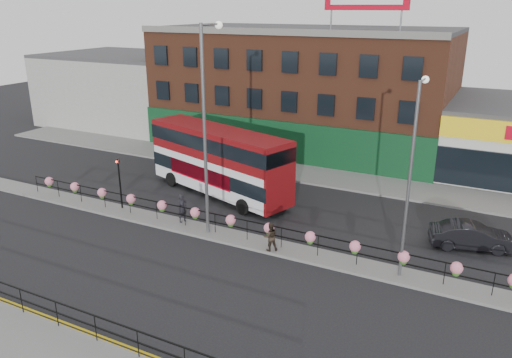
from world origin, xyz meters
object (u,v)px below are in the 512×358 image
at_px(double_decker_bus, 219,155).
at_px(pedestrian_a, 182,208).
at_px(lamp_column_west, 207,114).
at_px(lamp_column_east, 412,164).
at_px(pedestrian_b, 270,237).
at_px(car, 472,236).

xyz_separation_m(double_decker_bus, pedestrian_a, (0.57, -5.08, -1.77)).
bearing_deg(lamp_column_west, lamp_column_east, 0.21).
bearing_deg(double_decker_bus, lamp_column_east, -21.98).
bearing_deg(pedestrian_b, pedestrian_a, -46.33).
xyz_separation_m(car, pedestrian_a, (-15.15, -4.35, 0.31)).
xyz_separation_m(pedestrian_a, pedestrian_b, (6.05, -0.91, -0.08)).
relative_size(car, pedestrian_b, 2.87).
distance_m(double_decker_bus, car, 15.87).
relative_size(pedestrian_a, pedestrian_b, 1.10).
relative_size(car, pedestrian_a, 2.61).
bearing_deg(lamp_column_west, double_decker_bus, 116.13).
relative_size(pedestrian_b, lamp_column_west, 0.14).
height_order(pedestrian_b, lamp_column_east, lamp_column_east).
relative_size(pedestrian_b, lamp_column_east, 0.17).
bearing_deg(pedestrian_a, lamp_column_east, -75.43).
xyz_separation_m(pedestrian_a, lamp_column_west, (2.04, -0.23, 5.75)).
xyz_separation_m(car, pedestrian_b, (-9.10, -5.26, 0.23)).
xyz_separation_m(car, lamp_column_east, (-2.66, -4.54, 4.81)).
bearing_deg(lamp_column_west, pedestrian_b, -9.71).
distance_m(double_decker_bus, pedestrian_b, 9.12).
bearing_deg(lamp_column_east, car, 59.58).
xyz_separation_m(pedestrian_a, lamp_column_east, (12.49, -0.19, 4.50)).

